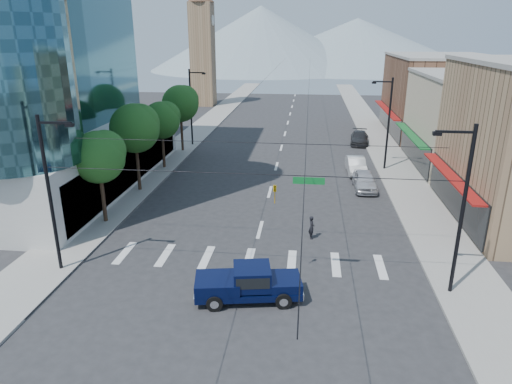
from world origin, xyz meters
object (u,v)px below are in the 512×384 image
at_px(pedestrian, 312,227).
at_px(parked_car_far, 359,138).
at_px(parked_car_mid, 356,165).
at_px(parked_car_near, 365,181).
at_px(pickup_truck, 248,283).

bearing_deg(pedestrian, parked_car_far, -23.08).
distance_m(pedestrian, parked_car_mid, 16.03).
bearing_deg(pedestrian, parked_car_near, -34.63).
relative_size(pedestrian, parked_car_near, 0.34).
height_order(pickup_truck, parked_car_near, pickup_truck).
distance_m(pedestrian, parked_car_far, 28.72).
xyz_separation_m(pedestrian, parked_car_mid, (4.28, 15.45, -0.01)).
bearing_deg(parked_car_far, parked_car_near, -88.79).
bearing_deg(pedestrian, pickup_truck, 146.07).
xyz_separation_m(pedestrian, parked_car_far, (5.85, 28.12, -0.04)).
height_order(parked_car_near, parked_car_mid, parked_car_near).
bearing_deg(parked_car_mid, pickup_truck, -110.14).
height_order(pedestrian, parked_car_far, pedestrian).
distance_m(parked_car_near, parked_car_mid, 4.81).
relative_size(pedestrian, parked_car_far, 0.31).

